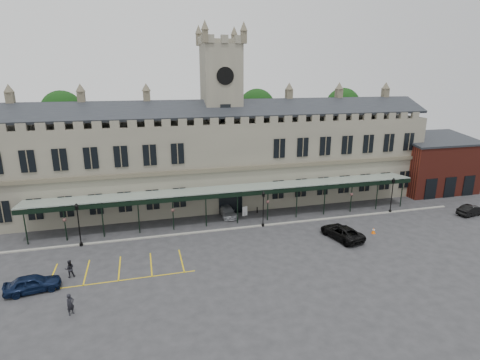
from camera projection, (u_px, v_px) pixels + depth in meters
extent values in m
plane|color=#2A2B2D|center=(254.00, 247.00, 40.69)|extent=(140.00, 140.00, 0.00)
cube|color=#6A6658|center=(222.00, 162.00, 53.97)|extent=(60.00, 10.00, 12.00)
cube|color=brown|center=(231.00, 169.00, 49.10)|extent=(60.00, 0.35, 0.50)
cube|color=black|center=(225.00, 109.00, 49.55)|extent=(60.00, 4.77, 2.20)
cube|color=black|center=(218.00, 106.00, 54.21)|extent=(60.00, 4.77, 2.20)
cube|color=black|center=(231.00, 200.00, 50.33)|extent=(3.20, 0.18, 3.80)
cube|color=#6A6658|center=(222.00, 127.00, 52.63)|extent=(5.00, 5.00, 22.00)
cylinder|color=silver|center=(225.00, 76.00, 48.37)|extent=(2.20, 0.12, 2.20)
cylinder|color=black|center=(225.00, 76.00, 48.30)|extent=(2.30, 0.04, 2.30)
cube|color=black|center=(226.00, 115.00, 49.71)|extent=(1.40, 0.12, 2.80)
cube|color=#8C9E93|center=(234.00, 188.00, 47.97)|extent=(50.00, 4.00, 0.40)
cube|color=black|center=(238.00, 195.00, 46.17)|extent=(50.00, 0.18, 0.50)
cube|color=#5E1E16|center=(433.00, 166.00, 60.18)|extent=(12.00, 8.00, 8.00)
cube|color=black|center=(436.00, 138.00, 58.98)|extent=(12.40, 8.36, 1.47)
cube|color=gray|center=(241.00, 228.00, 45.80)|extent=(60.00, 0.40, 0.12)
cylinder|color=#332314|center=(68.00, 158.00, 56.87)|extent=(0.70, 0.70, 12.00)
sphere|color=black|center=(62.00, 111.00, 54.99)|extent=(6.00, 6.00, 6.00)
cylinder|color=#332314|center=(256.00, 148.00, 64.34)|extent=(0.70, 0.70, 12.00)
sphere|color=black|center=(257.00, 107.00, 62.46)|extent=(6.00, 6.00, 6.00)
cylinder|color=#332314|center=(340.00, 144.00, 68.32)|extent=(0.70, 0.70, 12.00)
sphere|color=black|center=(343.00, 105.00, 66.45)|extent=(6.00, 6.00, 6.00)
cylinder|color=black|center=(81.00, 244.00, 41.01)|extent=(0.39, 0.39, 0.32)
cylinder|color=black|center=(79.00, 228.00, 40.48)|extent=(0.13, 0.13, 4.29)
cube|color=black|center=(77.00, 208.00, 39.86)|extent=(0.30, 0.30, 0.43)
cone|color=black|center=(76.00, 204.00, 39.76)|extent=(0.47, 0.47, 0.32)
cylinder|color=black|center=(263.00, 225.00, 46.37)|extent=(0.35, 0.35, 0.29)
cylinder|color=black|center=(263.00, 211.00, 45.88)|extent=(0.12, 0.12, 3.93)
cube|color=black|center=(263.00, 195.00, 45.31)|extent=(0.28, 0.28, 0.39)
cone|color=black|center=(263.00, 192.00, 45.22)|extent=(0.43, 0.43, 0.29)
cylinder|color=black|center=(390.00, 211.00, 51.05)|extent=(0.38, 0.38, 0.32)
cylinder|color=black|center=(392.00, 198.00, 50.53)|extent=(0.13, 0.13, 4.25)
cube|color=black|center=(393.00, 181.00, 49.91)|extent=(0.30, 0.30, 0.42)
cone|color=black|center=(394.00, 179.00, 49.81)|extent=(0.47, 0.47, 0.32)
cube|color=#F76007|center=(373.00, 233.00, 44.29)|extent=(0.39, 0.39, 0.04)
cone|color=#F76007|center=(374.00, 231.00, 44.20)|extent=(0.45, 0.45, 0.71)
cylinder|color=silver|center=(374.00, 230.00, 44.17)|extent=(0.29, 0.29, 0.10)
cylinder|color=black|center=(245.00, 214.00, 49.83)|extent=(0.06, 0.06, 0.54)
cube|color=silver|center=(245.00, 211.00, 49.72)|extent=(0.74, 0.24, 1.29)
cylinder|color=black|center=(226.00, 214.00, 49.28)|extent=(0.16, 0.16, 0.89)
cylinder|color=black|center=(257.00, 210.00, 50.81)|extent=(0.15, 0.15, 0.84)
imported|color=black|center=(33.00, 283.00, 32.18)|extent=(4.70, 2.48, 1.52)
imported|color=#9D9FA4|center=(227.00, 211.00, 49.65)|extent=(1.93, 4.53, 1.30)
imported|color=black|center=(342.00, 232.00, 42.75)|extent=(3.70, 5.94, 1.53)
imported|color=black|center=(472.00, 210.00, 49.98)|extent=(4.43, 2.15, 1.40)
imported|color=black|center=(70.00, 304.00, 29.02)|extent=(0.75, 0.76, 1.77)
imported|color=black|center=(70.00, 269.00, 34.46)|extent=(0.93, 0.79, 1.70)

